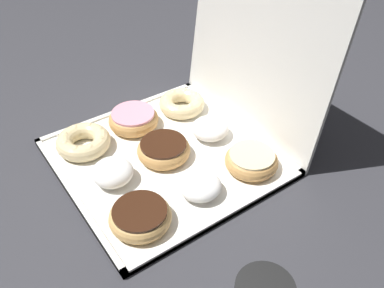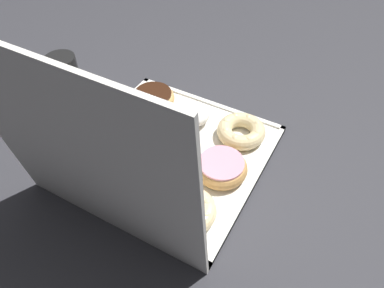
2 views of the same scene
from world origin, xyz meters
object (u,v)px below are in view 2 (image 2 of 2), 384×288
chocolate_frosted_donut_4 (169,148)px  cruller_donut_0 (241,131)px  donut_box (170,154)px  coffee_mug (63,72)px  pink_frosted_donut_3 (222,166)px  powdered_filled_donut_1 (193,114)px  cruller_donut_6 (189,210)px  powdered_filled_donut_7 (139,183)px  powdered_filled_donut_5 (123,129)px  glazed_ring_donut_8 (88,163)px  chocolate_frosted_donut_2 (153,98)px

chocolate_frosted_donut_4 → cruller_donut_0: bearing=-132.4°
donut_box → coffee_mug: (0.41, -0.08, 0.05)m
pink_frosted_donut_3 → coffee_mug: size_ratio=1.14×
powdered_filled_donut_1 → cruller_donut_0: bearing=-177.0°
cruller_donut_0 → chocolate_frosted_donut_4: size_ratio=1.03×
cruller_donut_6 → coffee_mug: size_ratio=1.10×
cruller_donut_0 → powdered_filled_donut_7: powdered_filled_donut_7 is taller
powdered_filled_donut_1 → powdered_filled_donut_5: powdered_filled_donut_1 is taller
chocolate_frosted_donut_4 → powdered_filled_donut_7: size_ratio=1.37×
chocolate_frosted_donut_4 → powdered_filled_donut_7: powdered_filled_donut_7 is taller
pink_frosted_donut_3 → cruller_donut_6: size_ratio=1.04×
powdered_filled_donut_5 → glazed_ring_donut_8: (0.00, 0.13, -0.00)m
pink_frosted_donut_3 → chocolate_frosted_donut_4: size_ratio=1.02×
donut_box → chocolate_frosted_donut_4: chocolate_frosted_donut_4 is taller
cruller_donut_6 → coffee_mug: (0.54, -0.22, 0.02)m
chocolate_frosted_donut_4 → chocolate_frosted_donut_2: bearing=-45.7°
cruller_donut_0 → chocolate_frosted_donut_4: 0.19m
glazed_ring_donut_8 → coffee_mug: bearing=-38.9°
donut_box → pink_frosted_donut_3: pink_frosted_donut_3 is taller
donut_box → powdered_filled_donut_1: (0.01, -0.13, 0.03)m
chocolate_frosted_donut_4 → powdered_filled_donut_7: 0.12m
chocolate_frosted_donut_2 → cruller_donut_6: bearing=134.3°
donut_box → chocolate_frosted_donut_4: 0.03m
cruller_donut_0 → glazed_ring_donut_8: 0.38m
powdered_filled_donut_1 → chocolate_frosted_donut_4: powdered_filled_donut_1 is taller
powdered_filled_donut_1 → cruller_donut_6: 0.29m
chocolate_frosted_donut_2 → powdered_filled_donut_5: bearing=90.1°
powdered_filled_donut_7 → glazed_ring_donut_8: 0.14m
donut_box → pink_frosted_donut_3: size_ratio=3.63×
donut_box → powdered_filled_donut_7: bearing=89.8°
cruller_donut_6 → powdered_filled_donut_7: powdered_filled_donut_7 is taller
powdered_filled_donut_7 → powdered_filled_donut_5: bearing=-42.4°
pink_frosted_donut_3 → cruller_donut_0: bearing=-86.0°
chocolate_frosted_donut_2 → coffee_mug: coffee_mug is taller
chocolate_frosted_donut_4 → powdered_filled_donut_5: size_ratio=1.36×
donut_box → cruller_donut_6: bearing=133.6°
chocolate_frosted_donut_4 → powdered_filled_donut_7: (0.00, 0.12, 0.00)m
chocolate_frosted_donut_4 → powdered_filled_donut_5: powdered_filled_donut_5 is taller
cruller_donut_0 → coffee_mug: coffee_mug is taller
powdered_filled_donut_1 → cruller_donut_6: powdered_filled_donut_1 is taller
cruller_donut_0 → powdered_filled_donut_1: size_ratio=1.43×
pink_frosted_donut_3 → coffee_mug: bearing=-8.5°
pink_frosted_donut_3 → cruller_donut_6: pink_frosted_donut_3 is taller
donut_box → coffee_mug: size_ratio=4.14×
cruller_donut_0 → cruller_donut_6: (-0.00, 0.27, -0.00)m
cruller_donut_6 → chocolate_frosted_donut_4: bearing=-45.7°
cruller_donut_0 → chocolate_frosted_donut_2: cruller_donut_0 is taller
chocolate_frosted_donut_2 → glazed_ring_donut_8: bearing=89.7°
chocolate_frosted_donut_2 → glazed_ring_donut_8: 0.27m
donut_box → powdered_filled_donut_5: (0.14, 0.00, 0.02)m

